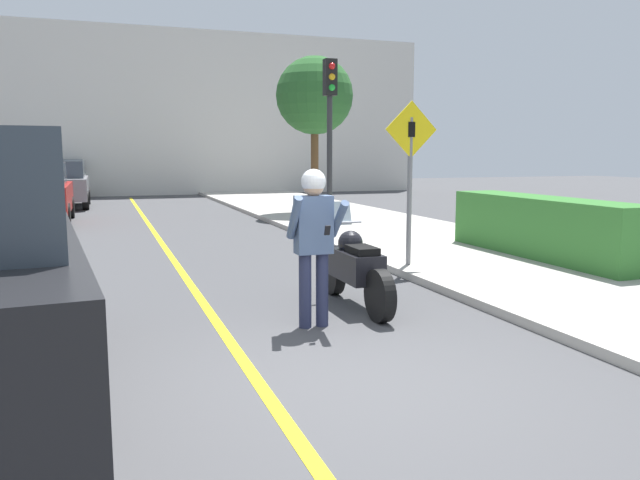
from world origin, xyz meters
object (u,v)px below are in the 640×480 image
parked_car_grey (61,184)px  parked_car_white (65,178)px  crossing_sign (410,167)px  parked_car_red (35,193)px  motorcycle (354,268)px  street_tree (315,96)px  traffic_light (330,115)px  person_biker (314,231)px

parked_car_grey → parked_car_white: 6.05m
parked_car_grey → crossing_sign: bearing=-68.2°
parked_car_red → parked_car_grey: same height
motorcycle → parked_car_red: (-4.72, 11.76, 0.35)m
motorcycle → crossing_sign: (1.76, 1.91, 1.21)m
motorcycle → parked_car_white: size_ratio=0.51×
motorcycle → parked_car_white: 23.64m
parked_car_white → street_tree: bearing=-56.8°
parked_car_red → parked_car_white: bearing=88.9°
traffic_light → parked_car_grey: bearing=117.6°
parked_car_red → traffic_light: bearing=-43.9°
crossing_sign → parked_car_grey: crossing_sign is taller
street_tree → person_biker: bearing=-108.9°
street_tree → parked_car_white: bearing=123.2°
crossing_sign → street_tree: bearing=80.6°
crossing_sign → street_tree: street_tree is taller
parked_car_red → parked_car_white: (0.22, 11.45, 0.00)m
person_biker → parked_car_red: size_ratio=0.42×
parked_car_red → crossing_sign: bearing=-56.7°
crossing_sign → parked_car_grey: (-6.09, 15.25, -0.86)m
crossing_sign → traffic_light: (-0.04, 3.65, 1.04)m
motorcycle → parked_car_white: parked_car_white is taller
parked_car_red → parked_car_white: same height
street_tree → parked_car_grey: bearing=142.3°
person_biker → crossing_sign: crossing_sign is taller
traffic_light → parked_car_red: (-6.43, 6.19, -1.90)m
person_biker → parked_car_red: person_biker is taller
street_tree → parked_car_red: size_ratio=1.13×
crossing_sign → parked_car_red: size_ratio=0.63×
motorcycle → person_biker: person_biker is taller
crossing_sign → parked_car_white: size_ratio=0.63×
person_biker → crossing_sign: 3.71m
parked_car_white → parked_car_red: bearing=-91.1°
crossing_sign → motorcycle: bearing=-132.6°
traffic_light → parked_car_grey: size_ratio=0.90×
parked_car_red → parked_car_grey: size_ratio=1.00×
person_biker → parked_car_grey: (-3.56, 17.88, -0.23)m
person_biker → street_tree: street_tree is taller
parked_car_grey → traffic_light: bearing=-62.4°
parked_car_grey → street_tree: bearing=-37.7°
crossing_sign → traffic_light: size_ratio=0.70×
parked_car_white → person_biker: bearing=-81.2°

